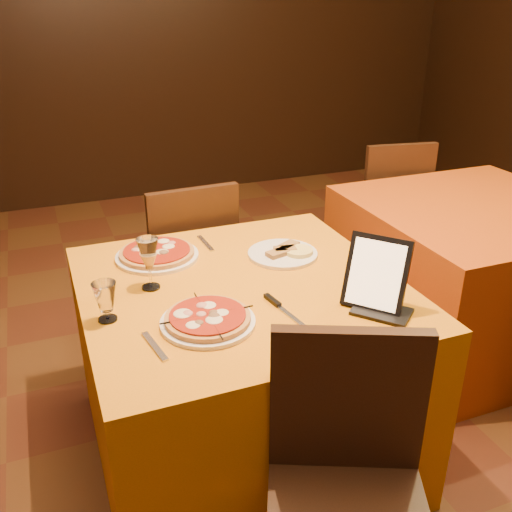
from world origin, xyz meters
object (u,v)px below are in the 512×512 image
object	(u,v)px
side_table	(468,275)
chair_main_far	(185,265)
pizza_near	(208,320)
wine_glass	(149,263)
pizza_far	(157,254)
main_table	(242,371)
water_glass	(106,302)
tablet	(376,273)
chair_side_far	(382,209)

from	to	relation	value
side_table	chair_main_far	world-z (taller)	chair_main_far
pizza_near	wine_glass	world-z (taller)	wine_glass
side_table	wine_glass	xyz separation A→B (m)	(-1.66, -0.26, 0.47)
side_table	pizza_far	bearing A→B (deg)	-179.25
pizza_near	wine_glass	distance (m)	0.33
pizza_far	wine_glass	size ratio (longest dim) A/B	1.69
main_table	pizza_near	world-z (taller)	pizza_near
pizza_far	chair_main_far	bearing A→B (deg)	65.56
side_table	wine_glass	world-z (taller)	wine_glass
main_table	side_table	xyz separation A→B (m)	(1.36, 0.35, 0.00)
side_table	water_glass	bearing A→B (deg)	-167.07
chair_main_far	pizza_near	distance (m)	1.10
main_table	tablet	xyz separation A→B (m)	(0.35, -0.30, 0.49)
main_table	wine_glass	xyz separation A→B (m)	(-0.30, 0.09, 0.47)
water_glass	main_table	bearing A→B (deg)	8.95
chair_main_far	tablet	world-z (taller)	tablet
chair_side_far	wine_glass	size ratio (longest dim) A/B	4.79
main_table	side_table	distance (m)	1.41
main_table	tablet	bearing A→B (deg)	-40.87
pizza_near	pizza_far	distance (m)	0.54
pizza_near	water_glass	distance (m)	0.32
water_glass	tablet	bearing A→B (deg)	-15.59
main_table	side_table	bearing A→B (deg)	14.28
chair_side_far	pizza_near	world-z (taller)	chair_side_far
pizza_near	water_glass	size ratio (longest dim) A/B	2.28
main_table	pizza_near	distance (m)	0.48
main_table	chair_main_far	size ratio (longest dim) A/B	1.21
pizza_far	wine_glass	xyz separation A→B (m)	(-0.07, -0.24, 0.08)
water_glass	side_table	bearing A→B (deg)	12.93
pizza_near	water_glass	xyz separation A→B (m)	(-0.29, 0.14, 0.05)
side_table	wine_glass	size ratio (longest dim) A/B	5.79
wine_glass	water_glass	xyz separation A→B (m)	(-0.17, -0.16, -0.03)
chair_main_far	pizza_near	bearing A→B (deg)	77.28
main_table	chair_side_far	world-z (taller)	chair_side_far
chair_side_far	wine_glass	world-z (taller)	wine_glass
tablet	side_table	bearing A→B (deg)	82.31
side_table	main_table	bearing A→B (deg)	-165.72
main_table	wine_glass	world-z (taller)	wine_glass
main_table	wine_glass	bearing A→B (deg)	163.65
pizza_far	water_glass	xyz separation A→B (m)	(-0.25, -0.40, 0.05)
main_table	pizza_far	xyz separation A→B (m)	(-0.23, 0.33, 0.39)
tablet	water_glass	bearing A→B (deg)	-146.08
main_table	chair_main_far	bearing A→B (deg)	90.00
wine_glass	water_glass	world-z (taller)	wine_glass
water_glass	tablet	distance (m)	0.86
pizza_near	water_glass	world-z (taller)	water_glass
chair_side_far	main_table	bearing A→B (deg)	49.88
pizza_far	wine_glass	world-z (taller)	wine_glass
chair_side_far	pizza_far	bearing A→B (deg)	37.17
wine_glass	water_glass	distance (m)	0.24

